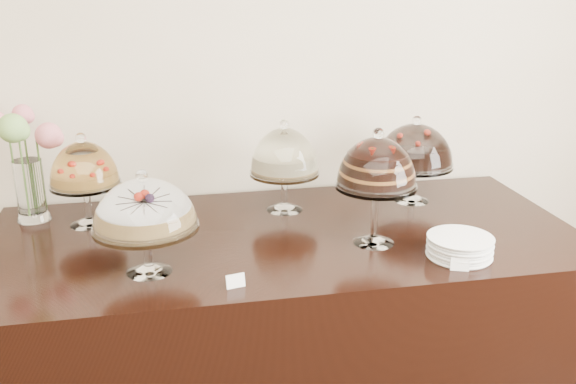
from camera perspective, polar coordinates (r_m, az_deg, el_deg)
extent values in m
cube|color=beige|center=(2.76, -9.83, 11.87)|extent=(5.00, 0.04, 3.00)
cube|color=black|center=(2.62, -0.22, -12.77)|extent=(2.20, 1.00, 0.90)
cone|color=white|center=(2.16, -12.23, -6.61)|extent=(0.15, 0.15, 0.02)
cylinder|color=white|center=(2.13, -12.37, -4.78)|extent=(0.03, 0.03, 0.13)
cylinder|color=white|center=(2.10, -12.50, -3.06)|extent=(0.34, 0.34, 0.01)
cylinder|color=tan|center=(2.09, -12.57, -2.22)|extent=(0.27, 0.27, 0.05)
sphere|color=red|center=(2.10, -10.70, -0.94)|extent=(0.02, 0.02, 0.02)
sphere|color=red|center=(2.13, -14.08, -0.90)|extent=(0.02, 0.02, 0.02)
sphere|color=red|center=(2.01, -13.13, -2.00)|extent=(0.02, 0.02, 0.02)
sphere|color=white|center=(2.05, -12.85, 1.43)|extent=(0.04, 0.04, 0.04)
cone|color=white|center=(2.35, 7.60, -4.19)|extent=(0.15, 0.15, 0.02)
cylinder|color=white|center=(2.31, 7.72, -1.78)|extent=(0.03, 0.03, 0.19)
cylinder|color=white|center=(2.28, 7.83, 0.56)|extent=(0.29, 0.29, 0.01)
cylinder|color=black|center=(2.26, 7.90, 2.07)|extent=(0.21, 0.21, 0.11)
sphere|color=red|center=(2.27, 9.15, 3.87)|extent=(0.02, 0.02, 0.02)
sphere|color=red|center=(2.29, 7.53, 4.08)|extent=(0.02, 0.02, 0.02)
sphere|color=red|center=(2.24, 6.50, 3.77)|extent=(0.02, 0.02, 0.02)
sphere|color=red|center=(2.18, 7.51, 3.35)|extent=(0.02, 0.02, 0.02)
sphere|color=red|center=(2.21, 9.19, 3.42)|extent=(0.02, 0.02, 0.02)
sphere|color=white|center=(2.22, 8.04, 5.18)|extent=(0.04, 0.04, 0.04)
cone|color=white|center=(2.64, -0.32, -1.31)|extent=(0.15, 0.15, 0.02)
cylinder|color=white|center=(2.62, -0.32, 0.26)|extent=(0.03, 0.03, 0.13)
cylinder|color=white|center=(2.60, -0.33, 1.72)|extent=(0.28, 0.28, 0.01)
cylinder|color=beige|center=(2.58, -0.33, 2.52)|extent=(0.24, 0.24, 0.06)
sphere|color=white|center=(2.54, -0.33, 6.04)|extent=(0.04, 0.04, 0.04)
cone|color=white|center=(2.80, 10.94, -0.49)|extent=(0.15, 0.15, 0.02)
cylinder|color=white|center=(2.77, 11.04, 1.01)|extent=(0.03, 0.03, 0.13)
cylinder|color=white|center=(2.75, 11.13, 2.40)|extent=(0.33, 0.33, 0.01)
cylinder|color=black|center=(2.74, 11.19, 3.32)|extent=(0.27, 0.27, 0.08)
sphere|color=red|center=(2.77, 12.46, 4.49)|extent=(0.02, 0.02, 0.02)
sphere|color=red|center=(2.75, 9.80, 4.55)|extent=(0.02, 0.02, 0.02)
sphere|color=red|center=(2.66, 11.51, 3.91)|extent=(0.02, 0.02, 0.02)
sphere|color=white|center=(2.71, 11.38, 6.25)|extent=(0.04, 0.04, 0.04)
cone|color=white|center=(2.61, -17.22, -2.48)|extent=(0.15, 0.15, 0.02)
cylinder|color=white|center=(2.58, -17.39, -0.85)|extent=(0.03, 0.03, 0.13)
cylinder|color=white|center=(2.56, -17.55, 0.66)|extent=(0.27, 0.27, 0.01)
cylinder|color=gold|center=(2.55, -17.61, 1.21)|extent=(0.23, 0.23, 0.04)
sphere|color=red|center=(2.56, -16.31, 2.05)|extent=(0.02, 0.02, 0.02)
sphere|color=red|center=(2.60, -17.24, 2.25)|extent=(0.02, 0.02, 0.02)
sphere|color=red|center=(2.59, -18.58, 2.05)|extent=(0.02, 0.02, 0.02)
sphere|color=red|center=(2.53, -19.04, 1.63)|extent=(0.02, 0.02, 0.02)
sphere|color=red|center=(2.49, -18.12, 1.42)|extent=(0.02, 0.02, 0.02)
sphere|color=red|center=(2.50, -16.73, 1.63)|extent=(0.02, 0.02, 0.02)
sphere|color=white|center=(2.51, -17.96, 4.60)|extent=(0.04, 0.04, 0.04)
cylinder|color=white|center=(2.70, -21.92, 0.15)|extent=(0.11, 0.11, 0.24)
cylinder|color=#476B2D|center=(2.67, -21.12, 1.57)|extent=(0.01, 0.01, 0.29)
sphere|color=#D78088|center=(2.63, -20.51, 4.72)|extent=(0.10, 0.10, 0.10)
cylinder|color=#476B2D|center=(2.72, -22.12, 2.46)|extent=(0.01, 0.01, 0.36)
sphere|color=#D78088|center=(2.73, -22.52, 6.38)|extent=(0.08, 0.08, 0.08)
cylinder|color=#476B2D|center=(2.68, -23.20, 2.01)|extent=(0.01, 0.01, 0.35)
cylinder|color=#476B2D|center=(2.61, -22.45, 1.73)|extent=(0.01, 0.01, 0.36)
sphere|color=#72A14E|center=(2.50, -23.27, 5.23)|extent=(0.11, 0.11, 0.11)
cylinder|color=white|center=(2.30, 14.95, -5.48)|extent=(0.22, 0.22, 0.01)
cylinder|color=white|center=(2.29, 14.97, -5.23)|extent=(0.21, 0.21, 0.01)
cylinder|color=white|center=(2.29, 15.00, -4.98)|extent=(0.22, 0.22, 0.01)
cylinder|color=white|center=(2.28, 15.02, -4.72)|extent=(0.21, 0.21, 0.01)
cylinder|color=white|center=(2.28, 15.04, -4.47)|extent=(0.22, 0.22, 0.01)
cylinder|color=white|center=(2.27, 15.07, -4.22)|extent=(0.21, 0.21, 0.01)
cylinder|color=white|center=(2.27, 15.09, -3.96)|extent=(0.22, 0.22, 0.01)
cube|color=white|center=(2.01, -4.69, -7.89)|extent=(0.06, 0.03, 0.04)
cube|color=white|center=(2.19, 15.03, -6.23)|extent=(0.06, 0.03, 0.04)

